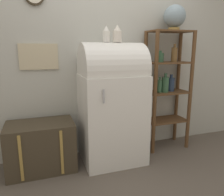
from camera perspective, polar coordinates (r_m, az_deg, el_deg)
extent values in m
plane|color=#60564C|center=(2.75, 1.70, -17.66)|extent=(12.00, 12.00, 0.00)
cube|color=#B7B7AD|center=(2.92, -2.18, 11.92)|extent=(7.00, 0.05, 2.70)
cube|color=#C6B793|center=(2.76, -18.57, 10.21)|extent=(0.44, 0.02, 0.30)
cube|color=white|center=(2.73, 0.02, -5.34)|extent=(0.75, 0.63, 1.09)
cylinder|color=white|center=(2.60, 0.02, 7.76)|extent=(0.73, 0.60, 0.60)
cylinder|color=#B7B7BC|center=(2.27, -2.17, 0.43)|extent=(0.02, 0.02, 0.15)
cube|color=#423828|center=(2.72, -17.98, -11.91)|extent=(0.76, 0.47, 0.56)
cube|color=#AD8942|center=(2.51, -22.73, -14.43)|extent=(0.03, 0.01, 0.51)
cube|color=#AD8942|center=(2.51, -12.98, -13.76)|extent=(0.03, 0.01, 0.51)
cylinder|color=brown|center=(2.87, 11.17, 0.85)|extent=(0.05, 0.05, 1.62)
cylinder|color=brown|center=(3.18, 19.81, 1.47)|extent=(0.05, 0.05, 1.62)
cylinder|color=brown|center=(3.12, 8.46, 1.90)|extent=(0.05, 0.05, 1.62)
cylinder|color=brown|center=(3.41, 16.72, 2.40)|extent=(0.05, 0.05, 1.62)
cube|color=brown|center=(3.24, 13.79, -5.56)|extent=(0.58, 0.33, 0.02)
cube|color=brown|center=(3.14, 14.17, 1.51)|extent=(0.58, 0.33, 0.02)
cube|color=brown|center=(3.09, 14.58, 8.93)|extent=(0.58, 0.33, 0.02)
cube|color=brown|center=(3.09, 15.01, 16.46)|extent=(0.58, 0.33, 0.02)
cylinder|color=brown|center=(3.08, 15.95, 10.81)|extent=(0.08, 0.08, 0.19)
cylinder|color=brown|center=(3.08, 16.09, 13.02)|extent=(0.03, 0.03, 0.05)
cylinder|color=#335B3D|center=(3.02, 12.44, 10.29)|extent=(0.10, 0.10, 0.12)
cylinder|color=#335B3D|center=(3.02, 12.50, 11.71)|extent=(0.04, 0.04, 0.03)
cylinder|color=#23334C|center=(3.16, 15.12, 3.45)|extent=(0.10, 0.10, 0.19)
cylinder|color=#23334C|center=(3.14, 15.24, 5.56)|extent=(0.04, 0.04, 0.05)
cylinder|color=#335B3D|center=(3.05, 13.73, 3.41)|extent=(0.09, 0.09, 0.21)
cylinder|color=#335B3D|center=(3.03, 13.86, 5.82)|extent=(0.04, 0.04, 0.05)
cylinder|color=#335B3D|center=(3.03, 12.31, 3.02)|extent=(0.06, 0.06, 0.17)
cylinder|color=#335B3D|center=(3.01, 12.40, 4.99)|extent=(0.03, 0.03, 0.04)
cylinder|color=#AD8942|center=(3.13, 15.86, 16.90)|extent=(0.15, 0.15, 0.04)
sphere|color=#7F939E|center=(3.15, 16.05, 19.86)|extent=(0.29, 0.29, 0.29)
cylinder|color=white|center=(2.58, -1.51, 15.68)|extent=(0.08, 0.08, 0.12)
cone|color=white|center=(2.58, -1.52, 17.75)|extent=(0.07, 0.07, 0.07)
cylinder|color=silver|center=(2.61, 1.38, 15.71)|extent=(0.10, 0.10, 0.13)
cone|color=silver|center=(2.62, 1.39, 17.87)|extent=(0.09, 0.09, 0.07)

